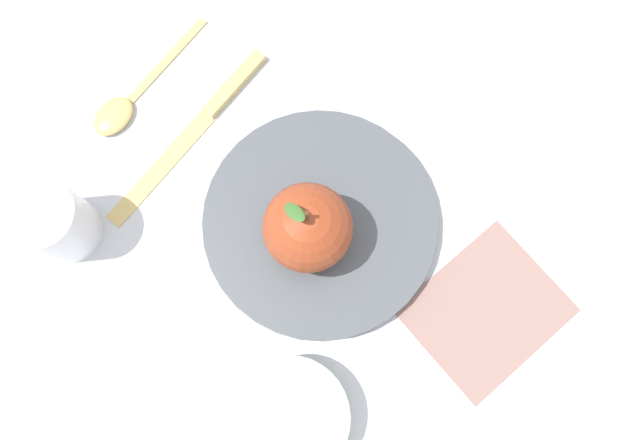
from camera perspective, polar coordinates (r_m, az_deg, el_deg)
ground_plane at (r=0.66m, az=-1.72°, el=1.99°), size 2.40×2.40×0.00m
dinner_plate at (r=0.64m, az=0.00°, el=-0.21°), size 0.23×0.23×0.02m
apple at (r=0.59m, az=-1.10°, el=-0.69°), size 0.08×0.08×0.10m
side_bowl at (r=0.61m, az=-2.71°, el=-16.98°), size 0.11×0.11×0.04m
cup at (r=0.66m, az=-22.49°, el=-0.10°), size 0.07×0.07×0.08m
knife at (r=0.69m, az=-10.32°, el=8.66°), size 0.13×0.21×0.01m
spoon at (r=0.71m, az=-16.82°, el=9.80°), size 0.10×0.16×0.01m
linen_napkin at (r=0.66m, az=14.49°, el=-7.75°), size 0.18×0.18×0.00m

